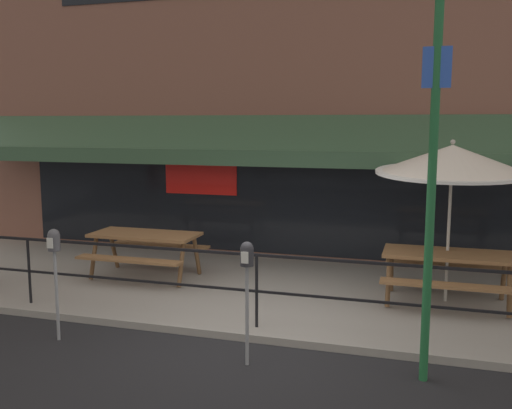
{
  "coord_description": "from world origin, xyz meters",
  "views": [
    {
      "loc": [
        2.02,
        -6.46,
        2.72
      ],
      "look_at": [
        -0.4,
        1.6,
        1.5
      ],
      "focal_mm": 40.0,
      "sensor_mm": 36.0,
      "label": 1
    }
  ],
  "objects_px": {
    "picnic_table_left": "(145,242)",
    "parking_meter_far": "(247,266)",
    "street_sign_pole": "(433,162)",
    "picnic_table_centre": "(447,263)",
    "patio_umbrella_centre": "(452,160)",
    "parking_meter_near": "(54,251)"
  },
  "relations": [
    {
      "from": "parking_meter_near",
      "to": "street_sign_pole",
      "type": "relative_size",
      "value": 0.31
    },
    {
      "from": "picnic_table_left",
      "to": "parking_meter_near",
      "type": "distance_m",
      "value": 2.67
    },
    {
      "from": "patio_umbrella_centre",
      "to": "parking_meter_near",
      "type": "distance_m",
      "value": 5.53
    },
    {
      "from": "picnic_table_left",
      "to": "picnic_table_centre",
      "type": "distance_m",
      "value": 4.84
    },
    {
      "from": "picnic_table_left",
      "to": "parking_meter_near",
      "type": "bearing_deg",
      "value": -86.86
    },
    {
      "from": "picnic_table_left",
      "to": "picnic_table_centre",
      "type": "xyz_separation_m",
      "value": [
        4.84,
        -0.05,
        0.0
      ]
    },
    {
      "from": "patio_umbrella_centre",
      "to": "parking_meter_far",
      "type": "bearing_deg",
      "value": -128.55
    },
    {
      "from": "picnic_table_left",
      "to": "parking_meter_far",
      "type": "height_order",
      "value": "parking_meter_far"
    },
    {
      "from": "picnic_table_left",
      "to": "parking_meter_near",
      "type": "height_order",
      "value": "parking_meter_near"
    },
    {
      "from": "patio_umbrella_centre",
      "to": "parking_meter_far",
      "type": "xyz_separation_m",
      "value": [
        -2.2,
        -2.76,
        -1.03
      ]
    },
    {
      "from": "parking_meter_far",
      "to": "street_sign_pole",
      "type": "relative_size",
      "value": 0.31
    },
    {
      "from": "picnic_table_centre",
      "to": "parking_meter_far",
      "type": "xyz_separation_m",
      "value": [
        -2.2,
        -2.6,
        0.44
      ]
    },
    {
      "from": "parking_meter_near",
      "to": "parking_meter_far",
      "type": "relative_size",
      "value": 1.0
    },
    {
      "from": "patio_umbrella_centre",
      "to": "picnic_table_centre",
      "type": "bearing_deg",
      "value": -90.0
    },
    {
      "from": "patio_umbrella_centre",
      "to": "street_sign_pole",
      "type": "xyz_separation_m",
      "value": [
        -0.29,
        -2.58,
        0.14
      ]
    },
    {
      "from": "picnic_table_centre",
      "to": "picnic_table_left",
      "type": "bearing_deg",
      "value": 179.37
    },
    {
      "from": "picnic_table_left",
      "to": "parking_meter_far",
      "type": "xyz_separation_m",
      "value": [
        2.65,
        -2.66,
        0.44
      ]
    },
    {
      "from": "picnic_table_centre",
      "to": "patio_umbrella_centre",
      "type": "xyz_separation_m",
      "value": [
        0.0,
        0.15,
        1.47
      ]
    },
    {
      "from": "patio_umbrella_centre",
      "to": "parking_meter_near",
      "type": "xyz_separation_m",
      "value": [
        -4.7,
        -2.73,
        -1.03
      ]
    },
    {
      "from": "picnic_table_centre",
      "to": "street_sign_pole",
      "type": "bearing_deg",
      "value": -96.77
    },
    {
      "from": "picnic_table_centre",
      "to": "parking_meter_near",
      "type": "height_order",
      "value": "parking_meter_near"
    },
    {
      "from": "parking_meter_near",
      "to": "picnic_table_left",
      "type": "bearing_deg",
      "value": 93.14
    }
  ]
}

